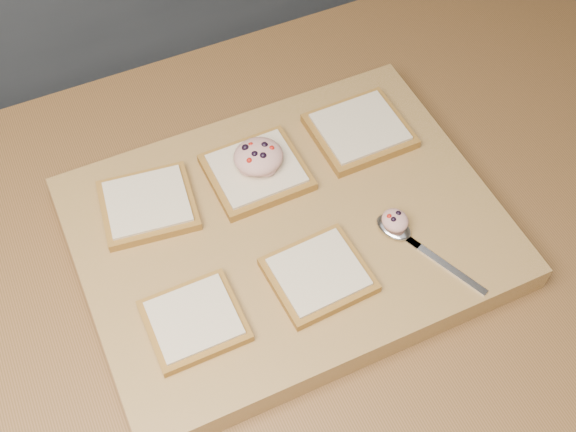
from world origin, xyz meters
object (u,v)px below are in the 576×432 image
spoon (401,233)px  bread_far_center (256,172)px  tuna_salad_dollop (258,156)px  cutting_board (288,232)px

spoon → bread_far_center: bearing=127.8°
tuna_salad_dollop → bread_far_center: bearing=-143.2°
spoon → cutting_board: bearing=147.8°
tuna_salad_dollop → cutting_board: bearing=-89.7°
bread_far_center → tuna_salad_dollop: 0.03m
bread_far_center → spoon: 0.21m
cutting_board → spoon: (0.13, -0.08, 0.03)m
bread_far_center → tuna_salad_dollop: (0.01, 0.00, 0.03)m
cutting_board → bread_far_center: bread_far_center is taller
cutting_board → tuna_salad_dollop: size_ratio=7.97×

